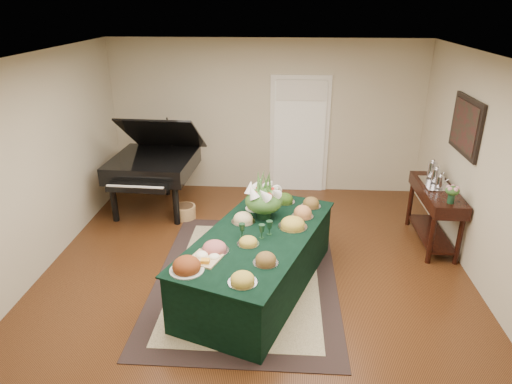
# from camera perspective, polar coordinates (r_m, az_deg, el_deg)

# --- Properties ---
(ground) EXTENTS (6.00, 6.00, 0.00)m
(ground) POSITION_cam_1_polar(r_m,az_deg,el_deg) (5.96, -0.19, -10.47)
(ground) COLOR black
(ground) RESTS_ON ground
(area_rug) EXTENTS (2.27, 3.18, 0.01)m
(area_rug) POSITION_cam_1_polar(r_m,az_deg,el_deg) (5.94, -1.22, -10.55)
(area_rug) COLOR black
(area_rug) RESTS_ON ground
(kitchen_doorway) EXTENTS (1.05, 0.07, 2.10)m
(kitchen_doorway) POSITION_cam_1_polar(r_m,az_deg,el_deg) (8.25, 5.42, 6.95)
(kitchen_doorway) COLOR silver
(kitchen_doorway) RESTS_ON ground
(buffet_table) EXTENTS (1.94, 2.73, 0.74)m
(buffet_table) POSITION_cam_1_polar(r_m,az_deg,el_deg) (5.57, 0.30, -8.59)
(buffet_table) COLOR black
(buffet_table) RESTS_ON ground
(food_platters) EXTENTS (1.64, 2.34, 0.15)m
(food_platters) POSITION_cam_1_polar(r_m,az_deg,el_deg) (5.43, 0.38, -4.41)
(food_platters) COLOR silver
(food_platters) RESTS_ON buffet_table
(cutting_board) EXTENTS (0.39, 0.39, 0.10)m
(cutting_board) POSITION_cam_1_polar(r_m,az_deg,el_deg) (4.91, -6.30, -7.93)
(cutting_board) COLOR tan
(cutting_board) RESTS_ON buffet_table
(green_goblets) EXTENTS (0.39, 0.17, 0.18)m
(green_goblets) POSITION_cam_1_polar(r_m,az_deg,el_deg) (5.29, 0.22, -4.73)
(green_goblets) COLOR #13311D
(green_goblets) RESTS_ON buffet_table
(floral_centerpiece) EXTENTS (0.49, 0.49, 0.49)m
(floral_centerpiece) POSITION_cam_1_polar(r_m,az_deg,el_deg) (5.67, 0.98, -0.53)
(floral_centerpiece) COLOR #13311D
(floral_centerpiece) RESTS_ON buffet_table
(grand_piano) EXTENTS (1.47, 1.62, 1.62)m
(grand_piano) POSITION_cam_1_polar(r_m,az_deg,el_deg) (7.66, -12.68, 3.44)
(grand_piano) COLOR black
(grand_piano) RESTS_ON ground
(wicker_basket) EXTENTS (0.34, 0.34, 0.21)m
(wicker_basket) POSITION_cam_1_polar(r_m,az_deg,el_deg) (7.48, -8.86, -2.48)
(wicker_basket) COLOR #9E713F
(wicker_basket) RESTS_ON ground
(mahogany_sideboard) EXTENTS (0.45, 1.35, 0.86)m
(mahogany_sideboard) POSITION_cam_1_polar(r_m,az_deg,el_deg) (6.90, 21.58, -1.00)
(mahogany_sideboard) COLOR black
(mahogany_sideboard) RESTS_ON ground
(tea_service) EXTENTS (0.34, 0.58, 0.30)m
(tea_service) POSITION_cam_1_polar(r_m,az_deg,el_deg) (6.95, 21.54, 1.94)
(tea_service) COLOR silver
(tea_service) RESTS_ON mahogany_sideboard
(pink_bouquet) EXTENTS (0.20, 0.20, 0.25)m
(pink_bouquet) POSITION_cam_1_polar(r_m,az_deg,el_deg) (6.32, 23.34, 0.09)
(pink_bouquet) COLOR #13311D
(pink_bouquet) RESTS_ON mahogany_sideboard
(wall_painting) EXTENTS (0.05, 0.95, 0.75)m
(wall_painting) POSITION_cam_1_polar(r_m,az_deg,el_deg) (6.65, 24.76, 7.50)
(wall_painting) COLOR black
(wall_painting) RESTS_ON ground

